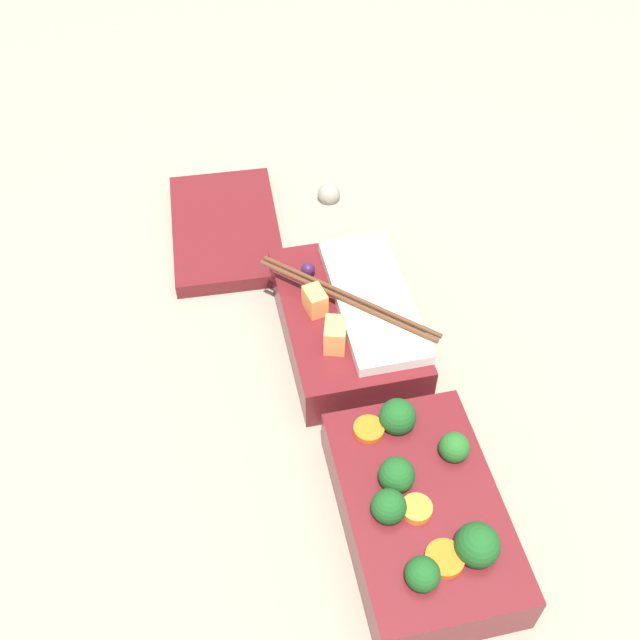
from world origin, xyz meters
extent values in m
plane|color=gray|center=(0.00, 0.00, 0.00)|extent=(3.00, 3.00, 0.00)
cube|color=maroon|center=(-0.11, 0.00, 0.02)|extent=(0.20, 0.12, 0.05)
sphere|color=#19511E|center=(-0.12, 0.03, 0.05)|extent=(0.03, 0.03, 0.03)
sphere|color=#236023|center=(-0.08, -0.04, 0.05)|extent=(0.03, 0.03, 0.03)
sphere|color=#19511E|center=(-0.18, 0.02, 0.05)|extent=(0.03, 0.03, 0.03)
sphere|color=#19511E|center=(-0.04, 0.00, 0.06)|extent=(0.03, 0.03, 0.03)
sphere|color=#19511E|center=(-0.16, -0.03, 0.06)|extent=(0.03, 0.03, 0.03)
sphere|color=#19511E|center=(-0.09, 0.02, 0.06)|extent=(0.03, 0.03, 0.03)
cylinder|color=orange|center=(-0.17, 0.00, 0.05)|extent=(0.04, 0.04, 0.01)
cylinder|color=orange|center=(-0.12, 0.01, 0.05)|extent=(0.03, 0.03, 0.01)
cylinder|color=orange|center=(-0.04, 0.03, 0.05)|extent=(0.04, 0.04, 0.01)
cube|color=maroon|center=(0.10, 0.01, 0.02)|extent=(0.20, 0.12, 0.05)
cube|color=white|center=(0.10, -0.02, 0.05)|extent=(0.17, 0.07, 0.01)
cube|color=#F4A356|center=(0.06, 0.03, 0.06)|extent=(0.03, 0.03, 0.03)
cube|color=#F4A356|center=(0.11, 0.04, 0.06)|extent=(0.03, 0.02, 0.03)
sphere|color=#381942|center=(0.16, 0.04, 0.05)|extent=(0.01, 0.01, 0.01)
cylinder|color=#56331E|center=(0.11, 0.01, 0.06)|extent=(0.14, 0.15, 0.01)
cylinder|color=#56331E|center=(0.10, 0.01, 0.06)|extent=(0.14, 0.15, 0.01)
cube|color=maroon|center=(0.29, 0.11, 0.01)|extent=(0.20, 0.13, 0.02)
sphere|color=gray|center=(0.33, -0.02, 0.01)|extent=(0.03, 0.03, 0.03)
camera|label=1|loc=(-0.38, 0.14, 0.59)|focal=42.00mm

